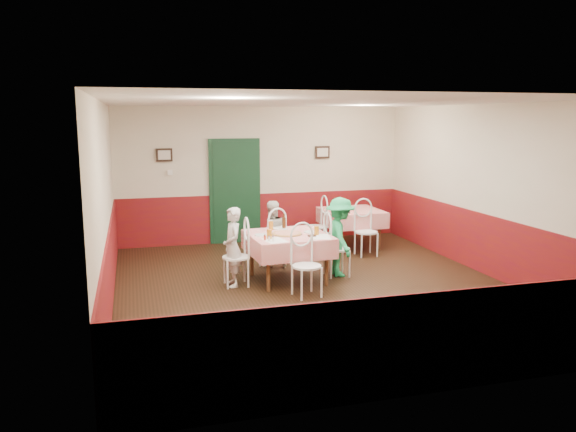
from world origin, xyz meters
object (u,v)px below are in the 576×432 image
object	(u,v)px
chair_second_a	(316,227)
diner_left	(233,247)
chair_left	(236,257)
diner_right	(340,237)
glass_b	(316,231)
chair_near	(307,266)
chair_right	(337,249)
chair_second_b	(366,232)
wallet	(312,236)
glass_a	(269,234)
chair_far	(272,242)
glass_c	(271,226)
main_table	(288,258)
diner_far	(271,234)
pizza	(287,234)
second_table	(351,229)
beer_bottle	(284,222)

from	to	relation	value
chair_second_a	diner_left	size ratio (longest dim) A/B	0.73
chair_left	diner_right	distance (m)	1.76
glass_b	diner_right	bearing A→B (deg)	26.19
chair_left	chair_near	xyz separation A→B (m)	(0.90, -0.80, 0.00)
chair_right	chair_second_a	distance (m)	1.91
chair_second_b	wallet	distance (m)	2.16
glass_a	glass_b	xyz separation A→B (m)	(0.78, 0.08, -0.00)
chair_left	diner_right	xyz separation A→B (m)	(1.75, 0.10, 0.20)
chair_far	wallet	size ratio (longest dim) A/B	8.18
glass_b	glass_c	size ratio (longest dim) A/B	1.00
chair_right	glass_c	xyz separation A→B (m)	(-1.03, 0.36, 0.38)
glass_a	diner_left	world-z (taller)	diner_left
chair_left	diner_left	distance (m)	0.17
main_table	glass_b	xyz separation A→B (m)	(0.41, -0.19, 0.45)
chair_near	diner_far	world-z (taller)	diner_far
chair_left	diner_far	world-z (taller)	diner_far
chair_far	chair_second_a	size ratio (longest dim) A/B	1.00
main_table	chair_far	distance (m)	0.85
pizza	diner_far	xyz separation A→B (m)	(-0.02, 0.93, -0.19)
second_table	main_table	bearing A→B (deg)	-133.86
glass_b	pizza	bearing A→B (deg)	159.55
chair_second_a	diner_far	world-z (taller)	diner_far
second_table	pizza	size ratio (longest dim) A/B	2.46
pizza	diner_left	world-z (taller)	diner_left
second_table	wallet	size ratio (longest dim) A/B	10.18
chair_right	beer_bottle	distance (m)	0.98
glass_c	beer_bottle	size ratio (longest dim) A/B	0.60
glass_c	diner_left	distance (m)	0.88
second_table	chair_near	xyz separation A→B (m)	(-1.82, -2.79, 0.08)
chair_second_a	chair_second_b	size ratio (longest dim) A/B	1.00
chair_right	chair_near	size ratio (longest dim) A/B	1.00
glass_a	chair_near	bearing A→B (deg)	-54.33
diner_far	diner_right	bearing A→B (deg)	133.73
wallet	diner_right	world-z (taller)	diner_right
chair_left	chair_near	distance (m)	1.20
glass_c	glass_a	bearing A→B (deg)	-105.89
chair_left	chair_second_b	size ratio (longest dim) A/B	1.00
wallet	diner_left	world-z (taller)	diner_left
chair_far	beer_bottle	world-z (taller)	beer_bottle
chair_second_b	beer_bottle	distance (m)	2.02
chair_near	chair_second_b	bearing A→B (deg)	38.86
chair_near	pizza	distance (m)	0.89
beer_bottle	chair_second_a	bearing A→B (deg)	54.96
chair_left	chair_second_b	xyz separation A→B (m)	(2.71, 1.24, 0.00)
chair_far	glass_a	xyz separation A→B (m)	(-0.32, -1.12, 0.38)
chair_second_b	pizza	xyz separation A→B (m)	(-1.89, -1.22, 0.33)
glass_b	wallet	distance (m)	0.14
second_table	chair_far	world-z (taller)	chair_far
glass_c	diner_right	xyz separation A→B (m)	(1.08, -0.36, -0.18)
wallet	glass_b	bearing A→B (deg)	36.19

